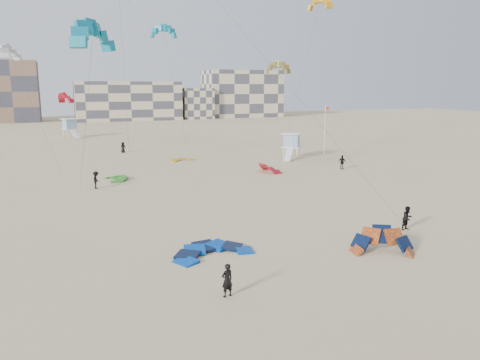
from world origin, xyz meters
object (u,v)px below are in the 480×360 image
object	(u,v)px
lifeguard_tower_near	(291,146)
kite_ground_blue	(212,254)
kite_ground_orange	(382,253)
kitesurfer_main	(227,280)

from	to	relation	value
lifeguard_tower_near	kite_ground_blue	bearing A→B (deg)	-87.43
kite_ground_blue	lifeguard_tower_near	size ratio (longest dim) A/B	0.87
kite_ground_blue	kite_ground_orange	distance (m)	10.78
kitesurfer_main	kite_ground_blue	bearing A→B (deg)	-114.04
kite_ground_blue	lifeguard_tower_near	xyz separation A→B (m)	(23.08, 34.35, 1.84)
kite_ground_blue	kitesurfer_main	distance (m)	6.21
kite_ground_blue	kitesurfer_main	world-z (taller)	kitesurfer_main
kitesurfer_main	lifeguard_tower_near	xyz separation A→B (m)	(24.20, 40.40, 0.98)
kite_ground_orange	kitesurfer_main	size ratio (longest dim) A/B	2.29
kite_ground_blue	lifeguard_tower_near	world-z (taller)	lifeguard_tower_near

